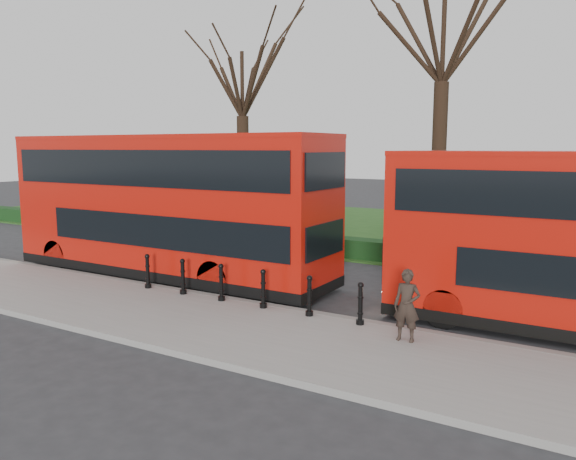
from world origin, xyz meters
The scene contains 12 objects.
ground centered at (0.00, 0.00, 0.00)m, with size 120.00×120.00×0.00m, color #28282B.
pavement centered at (0.00, -3.00, 0.07)m, with size 60.00×4.00×0.15m, color gray.
kerb centered at (0.00, -1.00, 0.07)m, with size 60.00×0.25×0.16m, color slate.
grass_verge centered at (0.00, 15.00, 0.03)m, with size 60.00×18.00×0.06m, color #224A18.
hedge centered at (0.00, 6.80, 0.40)m, with size 60.00×0.90×0.80m, color black.
yellow_line_outer centered at (0.00, -0.70, 0.01)m, with size 60.00×0.10×0.01m, color yellow.
yellow_line_inner centered at (0.00, -0.50, 0.01)m, with size 60.00×0.10×0.01m, color yellow.
tree_left centered at (-8.00, 10.00, 7.88)m, with size 6.94×6.94×10.85m.
tree_mid centered at (2.00, 10.00, 9.36)m, with size 8.23×8.23×12.86m.
bollard_row centered at (-0.08, -1.35, 0.65)m, with size 7.17×0.15×1.00m.
bus_lead centered at (-4.55, 0.57, 2.42)m, with size 12.06×2.77×4.80m.
pedestrian centered at (4.77, -1.90, 0.96)m, with size 0.59×0.39×1.62m, color #2C221B.
Camera 1 is at (8.63, -13.56, 4.42)m, focal length 35.00 mm.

